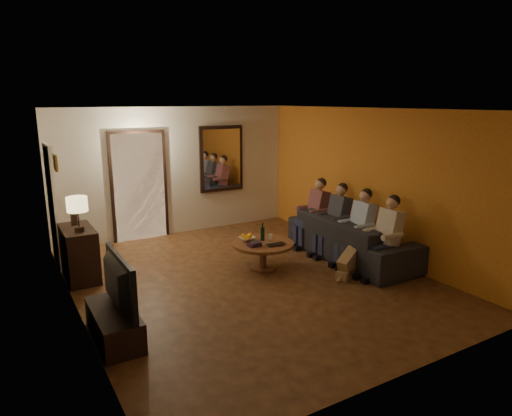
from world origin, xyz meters
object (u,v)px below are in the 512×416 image
tv_stand (114,324)px  wine_bottle (263,232)px  person_b (359,230)px  bowl (247,239)px  person_c (336,222)px  person_d (315,215)px  dresser (79,254)px  dog (349,260)px  laptop (277,245)px  sofa (351,238)px  table_lamp (78,214)px  tv (111,284)px  coffee_table (263,255)px  person_a (386,240)px

tv_stand → wine_bottle: wine_bottle is taller
person_b → bowl: 1.89m
person_c → person_d: bearing=90.0°
person_d → bowl: (-1.68, -0.34, -0.12)m
dresser → dog: 4.21m
dog → laptop: (-0.88, 0.72, 0.18)m
sofa → bowl: 1.87m
table_lamp → tv_stand: bearing=-90.0°
person_d → tv: bearing=-158.6°
person_d → coffee_table: bearing=-159.6°
person_d → wine_bottle: bearing=-162.5°
tv_stand → coffee_table: coffee_table is taller
dog → bowl: bearing=113.3°
laptop → table_lamp: bearing=160.9°
tv_stand → bowl: bearing=27.5°
person_d → person_a: bearing=-90.0°
person_d → wine_bottle: 1.52m
tv_stand → sofa: size_ratio=0.43×
tv → person_a: bearing=-92.2°
tv → person_a: 4.19m
dog → wine_bottle: wine_bottle is taller
person_c → wine_bottle: person_c is taller
dresser → wine_bottle: size_ratio=2.98×
tv_stand → laptop: size_ratio=3.33×
tv → bowl: tv is taller
table_lamp → person_c: 4.31m
person_a → person_c: size_ratio=1.00×
bowl → wine_bottle: bearing=-27.6°
person_a → person_d: same height
tv_stand → tv: 0.51m
dresser → tv: tv is taller
person_a → person_b: size_ratio=1.00×
wine_bottle → person_c: bearing=-5.7°
table_lamp → laptop: 3.07m
person_d → dog: 1.67m
bowl → person_a: bearing=-41.1°
dresser → person_c: bearing=-14.9°
tv_stand → bowl: size_ratio=4.22×
sofa → wine_bottle: wine_bottle is taller
bowl → wine_bottle: 0.29m
person_d → wine_bottle: (-1.45, -0.46, 0.01)m
coffee_table → person_a: bearing=-39.7°
dog → bowl: 1.69m
coffee_table → wine_bottle: bearing=63.4°
dresser → person_d: size_ratio=0.77×
sofa → person_a: person_a is taller
coffee_table → wine_bottle: wine_bottle is taller
tv_stand → person_c: (4.18, 1.04, 0.42)m
person_d → bowl: 1.72m
dresser → person_a: person_a is taller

